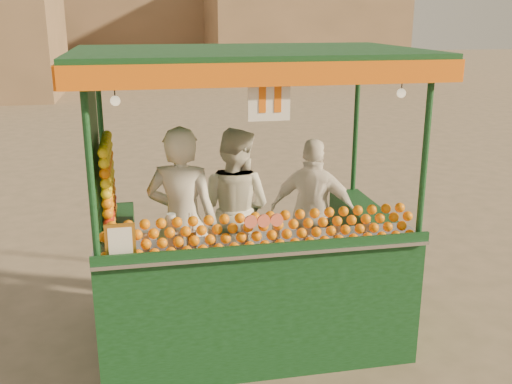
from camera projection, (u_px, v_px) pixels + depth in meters
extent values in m
plane|color=brown|center=(257.00, 339.00, 5.89)|extent=(90.00, 90.00, 0.00)
cube|color=#906F52|center=(301.00, 27.00, 29.00)|extent=(9.00, 6.00, 5.00)
cube|color=#906F52|center=(115.00, 7.00, 32.66)|extent=(14.00, 7.00, 7.00)
cube|color=black|center=(249.00, 316.00, 5.99)|extent=(2.84, 1.75, 0.33)
cylinder|color=black|center=(151.00, 323.00, 5.80)|extent=(0.39, 0.11, 0.39)
cylinder|color=black|center=(341.00, 305.00, 6.17)|extent=(0.39, 0.11, 0.39)
cube|color=black|center=(263.00, 294.00, 5.15)|extent=(2.84, 0.33, 0.87)
cube|color=black|center=(119.00, 268.00, 5.69)|extent=(0.33, 1.42, 0.87)
cube|color=black|center=(365.00, 248.00, 6.15)|extent=(0.33, 1.42, 0.87)
cube|color=#B2B2B7|center=(263.00, 245.00, 5.05)|extent=(2.84, 0.50, 0.03)
cylinder|color=black|center=(90.00, 173.00, 4.45)|extent=(0.05, 0.05, 1.53)
cylinder|color=black|center=(425.00, 156.00, 4.96)|extent=(0.05, 0.05, 1.53)
cylinder|color=black|center=(101.00, 132.00, 5.98)|extent=(0.05, 0.05, 1.53)
cylinder|color=black|center=(356.00, 123.00, 6.49)|extent=(0.05, 0.05, 1.53)
cube|color=black|center=(248.00, 54.00, 5.24)|extent=(3.06, 1.96, 0.09)
cube|color=orange|center=(272.00, 74.00, 4.34)|extent=(3.06, 0.04, 0.17)
cube|color=orange|center=(231.00, 56.00, 6.18)|extent=(3.06, 0.04, 0.17)
cube|color=orange|center=(70.00, 67.00, 4.98)|extent=(0.04, 1.96, 0.17)
cube|color=orange|center=(407.00, 61.00, 5.55)|extent=(0.04, 1.96, 0.17)
cylinder|color=#FF6B4D|center=(264.00, 221.00, 4.84)|extent=(0.11, 0.03, 0.11)
cube|color=orange|center=(120.00, 242.00, 4.65)|extent=(0.24, 0.02, 0.31)
cube|color=white|center=(269.00, 99.00, 4.48)|extent=(0.33, 0.02, 0.33)
sphere|color=#FFE5B2|center=(115.00, 101.00, 4.41)|extent=(0.08, 0.08, 0.08)
sphere|color=#FFE5B2|center=(401.00, 93.00, 4.83)|extent=(0.08, 0.08, 0.08)
imported|color=silver|center=(183.00, 222.00, 5.51)|extent=(0.77, 0.63, 1.83)
imported|color=white|center=(235.00, 208.00, 6.15)|extent=(1.04, 1.00, 1.69)
imported|color=white|center=(313.00, 212.00, 6.19)|extent=(1.00, 0.74, 1.57)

